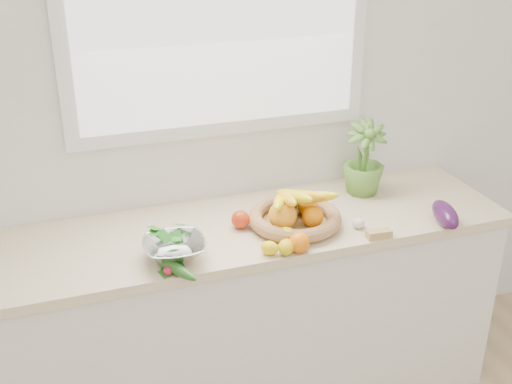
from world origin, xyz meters
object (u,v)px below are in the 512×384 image
object	(u,v)px
potted_herb	(364,159)
cucumber	(175,268)
colander_with_spinach	(174,245)
eggplant	(445,214)
fruit_basket	(294,213)
apple	(241,219)

from	to	relation	value
potted_herb	cucumber	bearing A→B (deg)	-157.22
colander_with_spinach	cucumber	bearing A→B (deg)	-103.38
eggplant	fruit_basket	bearing A→B (deg)	161.97
apple	potted_herb	size ratio (longest dim) A/B	0.23
potted_herb	fruit_basket	world-z (taller)	potted_herb
eggplant	cucumber	world-z (taller)	eggplant
cucumber	fruit_basket	bearing A→B (deg)	20.63
cucumber	potted_herb	size ratio (longest dim) A/B	0.69
eggplant	fruit_basket	xyz separation A→B (m)	(-0.59, 0.19, 0.01)
fruit_basket	colander_with_spinach	world-z (taller)	fruit_basket
cucumber	fruit_basket	xyz separation A→B (m)	(0.54, 0.20, 0.03)
fruit_basket	eggplant	bearing A→B (deg)	-18.03
apple	eggplant	xyz separation A→B (m)	(0.81, -0.24, 0.01)
eggplant	cucumber	xyz separation A→B (m)	(-1.14, -0.01, -0.02)
potted_herb	colander_with_spinach	xyz separation A→B (m)	(-0.94, -0.31, -0.10)
cucumber	colander_with_spinach	bearing A→B (deg)	76.62
apple	colander_with_spinach	xyz separation A→B (m)	(-0.31, -0.16, 0.02)
cucumber	colander_with_spinach	size ratio (longest dim) A/B	0.94
potted_herb	colander_with_spinach	size ratio (longest dim) A/B	1.36
eggplant	potted_herb	xyz separation A→B (m)	(-0.18, 0.39, 0.12)
cucumber	fruit_basket	size ratio (longest dim) A/B	0.50
potted_herb	eggplant	bearing A→B (deg)	-65.65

